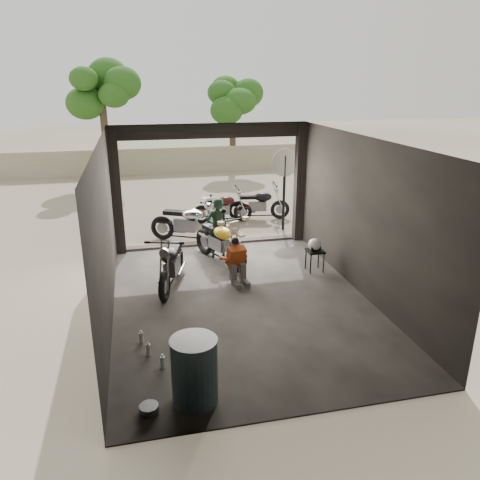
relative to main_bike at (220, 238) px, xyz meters
name	(u,v)px	position (x,y,z in m)	size (l,w,h in m)	color
ground	(241,301)	(0.03, -2.17, -0.62)	(80.00, 80.00, 0.00)	#7A6D56
garage	(235,233)	(0.03, -1.62, 0.66)	(7.00, 7.13, 3.20)	#2D2B28
boundary_wall	(175,160)	(0.03, 11.83, -0.02)	(18.00, 0.30, 1.20)	gray
tree_left	(101,86)	(-2.97, 10.33, 3.36)	(2.20, 2.20, 5.60)	#382B1E
tree_right	(232,94)	(2.83, 11.83, 2.94)	(2.20, 2.20, 5.00)	#382B1E
main_bike	(220,238)	(0.00, 0.00, 0.00)	(0.77, 1.87, 1.24)	beige
left_bike	(171,260)	(-1.26, -1.15, -0.02)	(0.73, 1.78, 1.21)	black
outside_bike_a	(188,220)	(-0.58, 1.68, 0.02)	(0.78, 1.89, 1.28)	black
outside_bike_b	(222,205)	(0.69, 3.30, -0.07)	(0.67, 1.62, 1.10)	#40130F
outside_bike_c	(259,202)	(1.88, 3.38, -0.05)	(0.70, 1.70, 1.15)	black
rider	(217,228)	(0.00, 0.34, 0.15)	(0.56, 0.37, 1.54)	black
mechanic	(238,263)	(0.14, -1.35, -0.13)	(0.50, 0.68, 0.99)	#B34617
stool	(315,253)	(2.03, -1.04, -0.17)	(0.38, 0.38, 0.52)	black
helmet	(315,245)	(2.00, -1.05, 0.04)	(0.30, 0.31, 0.28)	silver
oil_drum	(195,372)	(-1.28, -5.06, -0.14)	(0.63, 0.63, 0.97)	#40616C
sign_post	(285,176)	(2.30, 2.17, 0.99)	(0.80, 0.08, 2.39)	black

